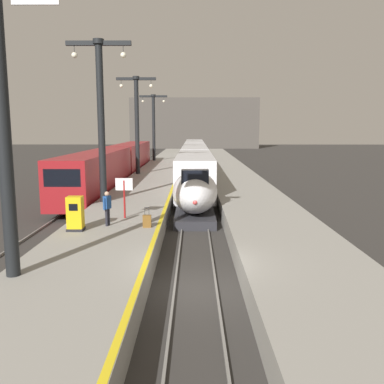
{
  "coord_description": "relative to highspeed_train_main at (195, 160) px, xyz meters",
  "views": [
    {
      "loc": [
        -0.05,
        -14.09,
        5.78
      ],
      "look_at": [
        -0.18,
        11.28,
        1.8
      ],
      "focal_mm": 38.44,
      "sensor_mm": 36.0,
      "label": 1
    }
  ],
  "objects": [
    {
      "name": "station_column_far",
      "position": [
        -5.9,
        -7.24,
        4.96
      ],
      "size": [
        4.0,
        0.68,
        9.84
      ],
      "color": "black",
      "rests_on": "platform_left"
    },
    {
      "name": "ground_plane",
      "position": [
        0.0,
        -35.62,
        -1.96
      ],
      "size": [
        260.0,
        260.0,
        0.0
      ],
      "primitive_type": "plane",
      "color": "#33302D"
    },
    {
      "name": "highspeed_train_main",
      "position": [
        0.0,
        0.0,
        0.0
      ],
      "size": [
        2.92,
        55.99,
        3.6
      ],
      "color": "silver",
      "rests_on": "ground"
    },
    {
      "name": "regional_train_adjacent",
      "position": [
        -8.1,
        -6.8,
        0.17
      ],
      "size": [
        2.85,
        36.6,
        3.8
      ],
      "color": "maroon",
      "rests_on": "ground"
    },
    {
      "name": "station_column_distant",
      "position": [
        -5.9,
        10.25,
        4.74
      ],
      "size": [
        4.0,
        0.68,
        9.41
      ],
      "color": "black",
      "rests_on": "platform_left"
    },
    {
      "name": "platform_left_safety_stripe",
      "position": [
        -1.77,
        -10.87,
        -0.91
      ],
      "size": [
        0.2,
        107.8,
        0.01
      ],
      "primitive_type": "cube",
      "color": "yellow",
      "rests_on": "platform_left"
    },
    {
      "name": "departure_info_board",
      "position": [
        -3.72,
        -28.43,
        0.59
      ],
      "size": [
        0.9,
        0.1,
        2.12
      ],
      "color": "maroon",
      "rests_on": "platform_left"
    },
    {
      "name": "platform_right",
      "position": [
        4.05,
        -10.87,
        -1.44
      ],
      "size": [
        4.8,
        110.0,
        1.05
      ],
      "primitive_type": "cube",
      "color": "gray",
      "rests_on": "ground"
    },
    {
      "name": "terminus_back_wall",
      "position": [
        0.0,
        66.38,
        5.04
      ],
      "size": [
        36.0,
        2.0,
        14.0
      ],
      "primitive_type": "cube",
      "color": "#4C4742",
      "rests_on": "ground"
    },
    {
      "name": "station_column_mid",
      "position": [
        -5.9,
        -23.59,
        5.08
      ],
      "size": [
        4.0,
        0.68,
        10.08
      ],
      "color": "black",
      "rests_on": "platform_left"
    },
    {
      "name": "rail_secondary_left",
      "position": [
        -8.85,
        -8.12,
        -1.9
      ],
      "size": [
        0.08,
        110.0,
        0.12
      ],
      "primitive_type": "cube",
      "color": "slate",
      "rests_on": "ground"
    },
    {
      "name": "platform_left",
      "position": [
        -4.05,
        -10.87,
        -1.44
      ],
      "size": [
        4.8,
        110.0,
        1.05
      ],
      "primitive_type": "cube",
      "color": "gray",
      "rests_on": "ground"
    },
    {
      "name": "rail_secondary_right",
      "position": [
        -7.35,
        -8.12,
        -1.9
      ],
      "size": [
        0.08,
        110.0,
        0.12
      ],
      "primitive_type": "cube",
      "color": "slate",
      "rests_on": "ground"
    },
    {
      "name": "ticket_machine_yellow",
      "position": [
        -5.55,
        -31.14,
        -0.17
      ],
      "size": [
        0.76,
        0.62,
        1.6
      ],
      "color": "yellow",
      "rests_on": "platform_left"
    },
    {
      "name": "rolling_suitcase",
      "position": [
        -2.31,
        -30.52,
        -0.61
      ],
      "size": [
        0.4,
        0.22,
        0.98
      ],
      "color": "brown",
      "rests_on": "platform_left"
    },
    {
      "name": "rail_main_left",
      "position": [
        -0.75,
        -8.12,
        -1.9
      ],
      "size": [
        0.08,
        110.0,
        0.12
      ],
      "primitive_type": "cube",
      "color": "slate",
      "rests_on": "ground"
    },
    {
      "name": "station_column_near",
      "position": [
        -5.85,
        -37.02,
        5.33
      ],
      "size": [
        4.0,
        0.68,
        10.33
      ],
      "color": "black",
      "rests_on": "platform_left"
    },
    {
      "name": "rail_main_right",
      "position": [
        0.75,
        -8.12,
        -1.9
      ],
      "size": [
        0.08,
        110.0,
        0.12
      ],
      "primitive_type": "cube",
      "color": "slate",
      "rests_on": "ground"
    },
    {
      "name": "passenger_near_edge",
      "position": [
        -4.26,
        -30.2,
        0.08
      ],
      "size": [
        0.35,
        0.53,
        1.69
      ],
      "color": "#23232D",
      "rests_on": "platform_left"
    }
  ]
}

